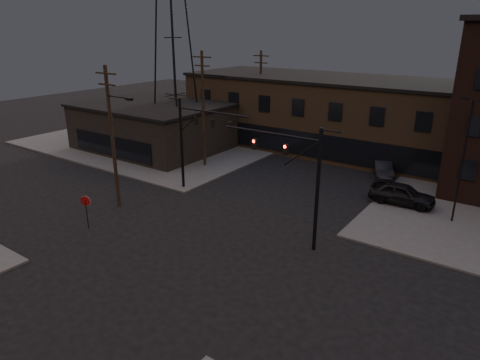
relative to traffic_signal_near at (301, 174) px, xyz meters
The scene contains 14 objects.
ground 8.56m from the traffic_signal_near, 139.97° to the right, with size 140.00×140.00×0.00m, color black.
sidewalk_nw 32.84m from the traffic_signal_near, 147.39° to the left, with size 30.00×30.00×0.15m, color #474744.
building_row 24.12m from the traffic_signal_near, 102.84° to the left, with size 40.00×12.00×8.00m, color brown.
building_left 27.95m from the traffic_signal_near, 155.60° to the left, with size 16.00×12.00×5.00m, color black.
traffic_signal_near is the anchor object (origin of this frame).
traffic_signal_far 12.57m from the traffic_signal_near, 163.83° to the left, with size 7.12×0.24×8.00m.
stop_sign 15.17m from the traffic_signal_near, 154.10° to the right, with size 0.72×0.33×2.48m.
utility_pole_near 15.03m from the traffic_signal_near, behind, with size 3.70×0.28×11.00m.
utility_pole_mid 18.47m from the traffic_signal_near, 148.97° to the left, with size 3.70×0.28×11.50m.
utility_pole_far 27.33m from the traffic_signal_near, 128.10° to the left, with size 2.20×0.28×11.00m.
transmission_tower 28.02m from the traffic_signal_near, 149.97° to the left, with size 7.00×7.00×25.00m, color black, non-canonical shape.
lot_light_a 12.21m from the traffic_signal_near, 51.18° to the left, with size 1.50×0.28×9.14m.
parked_car_lot_a 11.90m from the traffic_signal_near, 70.98° to the left, with size 2.03×5.06×1.72m, color black.
car_crossing 17.35m from the traffic_signal_near, 89.51° to the left, with size 1.59×4.55×1.50m, color black.
Camera 1 is at (16.77, -18.28, 13.51)m, focal length 32.00 mm.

